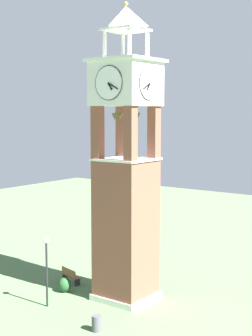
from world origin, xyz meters
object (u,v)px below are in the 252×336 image
object	(u,v)px
park_bench	(70,275)
trash_bin	(97,323)
lamp_post	(47,259)
clock_tower	(126,180)

from	to	relation	value
park_bench	trash_bin	world-z (taller)	park_bench
lamp_post	trash_bin	size ratio (longest dim) A/B	4.96
clock_tower	park_bench	xyz separation A→B (m)	(-0.06, -4.48, -6.53)
lamp_post	trash_bin	bearing A→B (deg)	78.78
clock_tower	lamp_post	bearing A→B (deg)	-37.47
clock_tower	park_bench	world-z (taller)	clock_tower
trash_bin	clock_tower	bearing A→B (deg)	-161.15
park_bench	clock_tower	bearing A→B (deg)	89.18
clock_tower	trash_bin	distance (m)	8.15
trash_bin	park_bench	bearing A→B (deg)	-127.22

